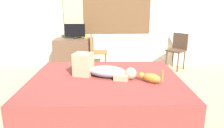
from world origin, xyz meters
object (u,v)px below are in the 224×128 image
object	(u,v)px
bed	(106,93)
desk	(74,54)
tv_monitor	(75,31)
chair_by_desk	(96,50)
person_lying	(101,69)
chair_spare	(178,48)
cat	(150,78)
cup	(85,36)

from	to	relation	value
bed	desk	xyz separation A→B (m)	(-0.77, 2.03, 0.13)
tv_monitor	chair_by_desk	bearing A→B (deg)	-21.59
person_lying	chair_spare	distance (m)	2.65
bed	desk	bearing A→B (deg)	110.73
desk	chair_by_desk	distance (m)	0.58
bed	person_lying	world-z (taller)	person_lying
person_lying	chair_by_desk	size ratio (longest dim) A/B	1.09
cat	cup	bearing A→B (deg)	115.40
cup	chair_by_desk	world-z (taller)	chair_by_desk
tv_monitor	bed	bearing A→B (deg)	-70.20
bed	chair_spare	xyz separation A→B (m)	(1.72, 2.01, 0.27)
tv_monitor	chair_by_desk	xyz separation A→B (m)	(0.49, -0.19, -0.41)
desk	tv_monitor	world-z (taller)	tv_monitor
desk	chair_by_desk	xyz separation A→B (m)	(0.53, -0.19, 0.14)
tv_monitor	chair_spare	size ratio (longest dim) A/B	0.56
cat	cup	xyz separation A→B (m)	(-1.12, 2.35, 0.24)
person_lying	cat	bearing A→B (deg)	-20.77
desk	tv_monitor	xyz separation A→B (m)	(0.04, -0.00, 0.55)
cat	chair_by_desk	xyz separation A→B (m)	(-0.86, 2.04, -0.04)
bed	chair_spare	bearing A→B (deg)	49.42
cup	tv_monitor	bearing A→B (deg)	-153.04
person_lying	tv_monitor	size ratio (longest dim) A/B	1.95
cup	person_lying	bearing A→B (deg)	-78.16
bed	chair_by_desk	xyz separation A→B (m)	(-0.24, 1.83, 0.27)
cat	chair_spare	size ratio (longest dim) A/B	0.35
person_lying	desk	xyz separation A→B (m)	(-0.71, 1.98, -0.22)
desk	chair_spare	bearing A→B (deg)	-0.42
desk	bed	bearing A→B (deg)	-69.27
desk	cup	size ratio (longest dim) A/B	9.93
cup	chair_by_desk	bearing A→B (deg)	-50.02
cat	desk	world-z (taller)	desk
tv_monitor	person_lying	bearing A→B (deg)	-71.30
desk	chair_spare	world-z (taller)	chair_spare
desk	chair_by_desk	size ratio (longest dim) A/B	1.05
desk	chair_by_desk	bearing A→B (deg)	-20.19
person_lying	cat	size ratio (longest dim) A/B	3.07
cat	chair_spare	world-z (taller)	chair_spare
tv_monitor	desk	bearing A→B (deg)	180.00
bed	cat	world-z (taller)	cat
cup	chair_spare	size ratio (longest dim) A/B	0.11
cat	cup	world-z (taller)	cup
chair_by_desk	cat	bearing A→B (deg)	-67.25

